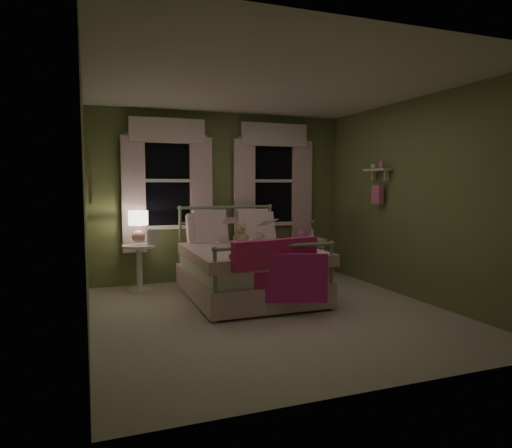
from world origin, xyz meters
name	(u,v)px	position (x,y,z in m)	size (l,w,h in m)	color
room_shell	(273,202)	(0.00, 0.00, 1.30)	(4.20, 4.20, 4.20)	beige
bed	(247,268)	(-0.01, 0.88, 0.38)	(1.58, 2.04, 1.18)	white
pink_throw	(277,264)	(-0.01, -0.15, 0.61)	(1.10, 0.43, 0.71)	#E52C7E
child_left	(218,226)	(-0.29, 1.30, 0.92)	(0.25, 0.17, 0.69)	#F7D1DD
child_right	(256,223)	(0.27, 1.30, 0.94)	(0.36, 0.28, 0.73)	#F7D1DD
book_left	(223,224)	(-0.29, 1.05, 0.96)	(0.20, 0.27, 0.03)	beige
book_right	(262,226)	(0.27, 1.05, 0.92)	(0.20, 0.27, 0.02)	beige
teddy_bear	(241,235)	(-0.01, 1.14, 0.79)	(0.24, 0.20, 0.32)	tan
nightstand_left	(139,261)	(-1.33, 1.70, 0.42)	(0.46, 0.46, 0.65)	white
table_lamp	(138,223)	(-1.33, 1.70, 0.95)	(0.27, 0.27, 0.45)	tan
book_nightstand	(147,245)	(-1.23, 1.62, 0.66)	(0.16, 0.22, 0.02)	beige
nightstand_right	(307,245)	(1.23, 1.59, 0.55)	(0.50, 0.40, 0.64)	white
pink_toy	(301,235)	(1.13, 1.58, 0.71)	(0.14, 0.18, 0.14)	pink
bud_vase	(312,229)	(1.35, 1.64, 0.79)	(0.06, 0.06, 0.28)	white
window_left	(168,176)	(-0.85, 2.03, 1.62)	(1.34, 0.13, 1.96)	black
window_right	(274,176)	(0.85, 2.03, 1.62)	(1.34, 0.13, 1.96)	black
wall_shelf	(378,182)	(1.90, 0.70, 1.52)	(0.15, 0.50, 0.60)	white
framed_picture	(90,184)	(-1.95, 0.60, 1.50)	(0.03, 0.32, 0.42)	beige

